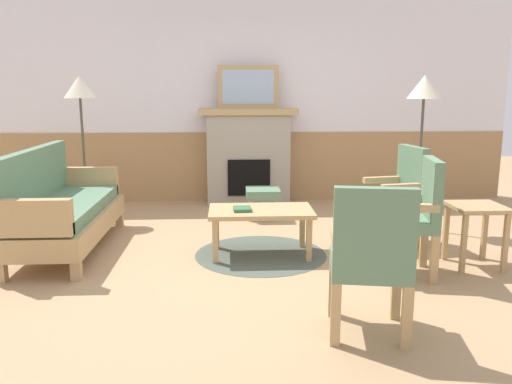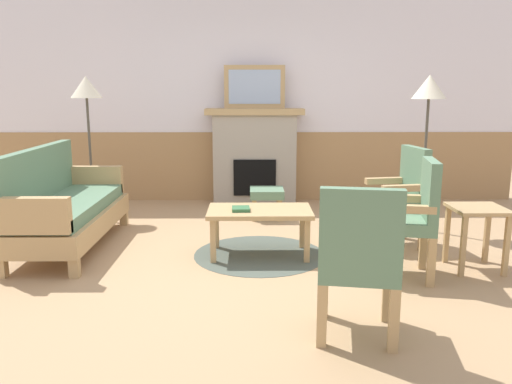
# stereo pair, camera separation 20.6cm
# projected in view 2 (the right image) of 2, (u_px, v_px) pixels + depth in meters

# --- Properties ---
(ground_plane) EXTENTS (14.00, 14.00, 0.00)m
(ground_plane) POSITION_uv_depth(u_px,v_px,m) (256.00, 258.00, 4.75)
(ground_plane) COLOR tan
(wall_back) EXTENTS (7.20, 0.14, 2.70)m
(wall_back) POSITION_uv_depth(u_px,v_px,m) (254.00, 105.00, 7.04)
(wall_back) COLOR white
(wall_back) RESTS_ON ground_plane
(fireplace) EXTENTS (1.30, 0.44, 1.28)m
(fireplace) POSITION_uv_depth(u_px,v_px,m) (255.00, 155.00, 6.92)
(fireplace) COLOR #A39989
(fireplace) RESTS_ON ground_plane
(framed_picture) EXTENTS (0.80, 0.04, 0.56)m
(framed_picture) POSITION_uv_depth(u_px,v_px,m) (255.00, 87.00, 6.74)
(framed_picture) COLOR tan
(framed_picture) RESTS_ON fireplace
(couch) EXTENTS (0.70, 1.80, 0.98)m
(couch) POSITION_uv_depth(u_px,v_px,m) (65.00, 208.00, 5.00)
(couch) COLOR tan
(couch) RESTS_ON ground_plane
(coffee_table) EXTENTS (0.96, 0.56, 0.44)m
(coffee_table) POSITION_uv_depth(u_px,v_px,m) (260.00, 215.00, 4.76)
(coffee_table) COLOR tan
(coffee_table) RESTS_ON ground_plane
(round_rug) EXTENTS (1.24, 1.24, 0.01)m
(round_rug) POSITION_uv_depth(u_px,v_px,m) (260.00, 254.00, 4.84)
(round_rug) COLOR #4C564C
(round_rug) RESTS_ON ground_plane
(book_on_table) EXTENTS (0.17, 0.18, 0.03)m
(book_on_table) POSITION_uv_depth(u_px,v_px,m) (241.00, 209.00, 4.70)
(book_on_table) COLOR #33663D
(book_on_table) RESTS_ON coffee_table
(footstool) EXTENTS (0.40, 0.40, 0.36)m
(footstool) POSITION_uv_depth(u_px,v_px,m) (267.00, 195.00, 6.15)
(footstool) COLOR tan
(footstool) RESTS_ON ground_plane
(armchair_near_fireplace) EXTENTS (0.55, 0.55, 0.98)m
(armchair_near_fireplace) POSITION_uv_depth(u_px,v_px,m) (402.00, 192.00, 5.04)
(armchair_near_fireplace) COLOR tan
(armchair_near_fireplace) RESTS_ON ground_plane
(armchair_by_window_left) EXTENTS (0.56, 0.56, 0.98)m
(armchair_by_window_left) POSITION_uv_depth(u_px,v_px,m) (412.00, 213.00, 4.18)
(armchair_by_window_left) COLOR tan
(armchair_by_window_left) RESTS_ON ground_plane
(armchair_front_left) EXTENTS (0.55, 0.55, 0.98)m
(armchair_front_left) POSITION_uv_depth(u_px,v_px,m) (359.00, 256.00, 3.11)
(armchair_front_left) COLOR tan
(armchair_front_left) RESTS_ON ground_plane
(side_table) EXTENTS (0.44, 0.44, 0.55)m
(side_table) POSITION_uv_depth(u_px,v_px,m) (477.00, 220.00, 4.37)
(side_table) COLOR tan
(side_table) RESTS_ON ground_plane
(floor_lamp_by_couch) EXTENTS (0.36, 0.36, 1.68)m
(floor_lamp_by_couch) POSITION_uv_depth(u_px,v_px,m) (87.00, 96.00, 5.98)
(floor_lamp_by_couch) COLOR #332D28
(floor_lamp_by_couch) RESTS_ON ground_plane
(floor_lamp_by_chairs) EXTENTS (0.36, 0.36, 1.68)m
(floor_lamp_by_chairs) POSITION_uv_depth(u_px,v_px,m) (429.00, 97.00, 5.41)
(floor_lamp_by_chairs) COLOR #332D28
(floor_lamp_by_chairs) RESTS_ON ground_plane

